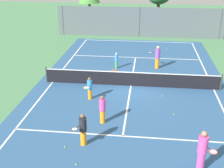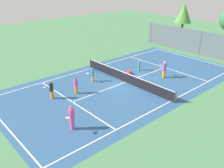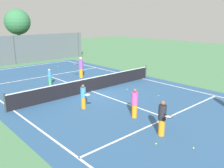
# 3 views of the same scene
# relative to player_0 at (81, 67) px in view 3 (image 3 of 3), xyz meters

# --- Properties ---
(ground_plane) EXTENTS (80.00, 80.00, 0.00)m
(ground_plane) POSITION_rel_player_0_xyz_m (-1.80, -3.84, -0.93)
(ground_plane) COLOR #4C8456
(court_surface) EXTENTS (13.00, 25.00, 0.01)m
(court_surface) POSITION_rel_player_0_xyz_m (-1.80, -3.84, -0.93)
(court_surface) COLOR #2D5684
(court_surface) RESTS_ON ground_plane
(tennis_net) EXTENTS (11.90, 0.10, 1.10)m
(tennis_net) POSITION_rel_player_0_xyz_m (-1.80, -3.84, -0.42)
(tennis_net) COLOR #333833
(tennis_net) RESTS_ON ground_plane
(perimeter_fence) EXTENTS (18.00, 0.12, 3.20)m
(perimeter_fence) POSITION_rel_player_0_xyz_m (-1.80, 10.16, 0.67)
(perimeter_fence) COLOR #515B60
(perimeter_fence) RESTS_ON ground_plane
(tree_1) EXTENTS (3.15, 3.15, 6.18)m
(tree_1) POSITION_rel_player_0_xyz_m (0.22, 13.71, 3.63)
(tree_1) COLOR brown
(tree_1) RESTS_ON ground_plane
(player_0) EXTENTS (0.96, 0.44, 1.81)m
(player_0) POSITION_rel_player_0_xyz_m (0.00, 0.00, 0.00)
(player_0) COLOR orange
(player_0) RESTS_ON ground_plane
(player_2) EXTENTS (0.67, 0.90, 1.61)m
(player_2) POSITION_rel_player_0_xyz_m (-3.56, -11.19, -0.10)
(player_2) COLOR orange
(player_2) RESTS_ON ground_plane
(player_3) EXTENTS (0.46, 0.89, 1.42)m
(player_3) POSITION_rel_player_0_xyz_m (-4.19, -6.24, -0.19)
(player_3) COLOR orange
(player_3) RESTS_ON ground_plane
(player_4) EXTENTS (0.33, 0.33, 1.57)m
(player_4) POSITION_rel_player_0_xyz_m (-2.97, -9.03, -0.13)
(player_4) COLOR orange
(player_4) RESTS_ON ground_plane
(player_5) EXTENTS (0.27, 0.27, 1.27)m
(player_5) POSITION_rel_player_0_xyz_m (-3.17, -0.38, -0.28)
(player_5) COLOR #3FA559
(player_5) RESTS_ON ground_plane
(ball_crate) EXTENTS (0.44, 0.36, 0.43)m
(ball_crate) POSITION_rel_player_0_xyz_m (-3.15, -1.96, -0.75)
(ball_crate) COLOR red
(ball_crate) RESTS_ON ground_plane
(tennis_ball_0) EXTENTS (0.07, 0.07, 0.07)m
(tennis_ball_0) POSITION_rel_player_0_xyz_m (0.83, -7.71, -0.90)
(tennis_ball_0) COLOR #CCE533
(tennis_ball_0) RESTS_ON ground_plane
(tennis_ball_1) EXTENTS (0.07, 0.07, 0.07)m
(tennis_ball_1) POSITION_rel_player_0_xyz_m (-4.36, -11.53, -0.90)
(tennis_ball_1) COLOR #CCE533
(tennis_ball_1) RESTS_ON ground_plane
(tennis_ball_2) EXTENTS (0.07, 0.07, 0.07)m
(tennis_ball_2) POSITION_rel_player_0_xyz_m (0.30, -5.30, -0.90)
(tennis_ball_2) COLOR #CCE533
(tennis_ball_2) RESTS_ON ground_plane
(tennis_ball_3) EXTENTS (0.07, 0.07, 0.07)m
(tennis_ball_3) POSITION_rel_player_0_xyz_m (0.41, 2.40, -0.90)
(tennis_ball_3) COLOR #CCE533
(tennis_ball_3) RESTS_ON ground_plane
(tennis_ball_5) EXTENTS (0.07, 0.07, 0.07)m
(tennis_ball_5) POSITION_rel_player_0_xyz_m (-2.85, -3.08, -0.90)
(tennis_ball_5) COLOR #CCE533
(tennis_ball_5) RESTS_ON ground_plane
(tennis_ball_6) EXTENTS (0.07, 0.07, 0.07)m
(tennis_ball_6) POSITION_rel_player_0_xyz_m (1.02, 5.72, -0.90)
(tennis_ball_6) COLOR #CCE533
(tennis_ball_6) RESTS_ON ground_plane
(tennis_ball_7) EXTENTS (0.07, 0.07, 0.07)m
(tennis_ball_7) POSITION_rel_player_0_xyz_m (-3.55, -12.74, -0.90)
(tennis_ball_7) COLOR #CCE533
(tennis_ball_7) RESTS_ON ground_plane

